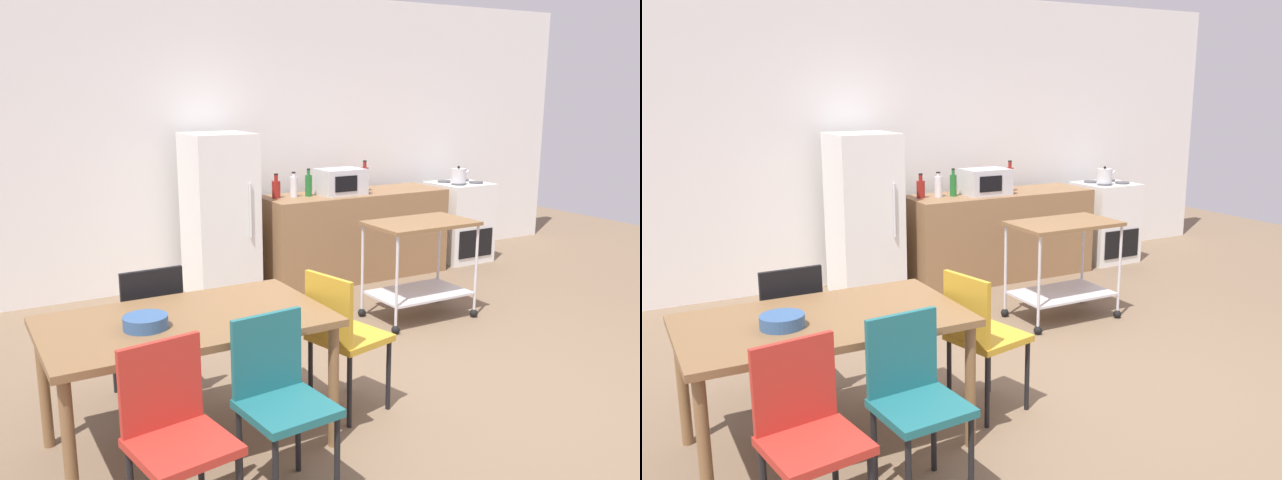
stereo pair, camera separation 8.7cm
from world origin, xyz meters
TOP-DOWN VIEW (x-y plane):
  - ground_plane at (0.00, 0.00)m, footprint 12.00×12.00m
  - back_wall at (0.00, 3.20)m, footprint 8.40×0.12m
  - kitchen_counter at (0.90, 2.60)m, footprint 2.00×0.64m
  - dining_table at (-1.77, 0.09)m, footprint 1.50×0.90m
  - chair_red at (-2.08, -0.64)m, footprint 0.46×0.46m
  - chair_black at (-1.80, 0.76)m, footprint 0.41×0.41m
  - chair_teal at (-1.53, -0.54)m, footprint 0.43×0.43m
  - chair_mustard at (-0.83, 0.03)m, footprint 0.48×0.48m
  - stove_oven at (2.35, 2.62)m, footprint 0.60×0.61m
  - refrigerator at (-0.55, 2.70)m, footprint 0.60×0.63m
  - kitchen_cart at (0.68, 1.21)m, footprint 0.91×0.57m
  - bottle_soy_sauce at (0.03, 2.67)m, footprint 0.08×0.08m
  - bottle_vinegar at (0.21, 2.64)m, footprint 0.08×0.08m
  - bottle_sparkling_water at (0.36, 2.61)m, footprint 0.07×0.07m
  - microwave at (0.71, 2.56)m, footprint 0.46×0.35m
  - bottle_soda at (1.05, 2.63)m, footprint 0.08×0.08m
  - fruit_bowl at (-2.00, 0.04)m, footprint 0.23×0.23m
  - kettle at (2.23, 2.52)m, footprint 0.24×0.17m

SIDE VIEW (x-z plane):
  - ground_plane at x=0.00m, z-range 0.00..0.00m
  - kitchen_counter at x=0.90m, z-range 0.00..0.90m
  - stove_oven at x=2.35m, z-range -0.01..0.91m
  - chair_red at x=-2.08m, z-range 0.07..0.96m
  - chair_black at x=-1.80m, z-range 0.07..0.96m
  - chair_teal at x=-1.53m, z-range 0.07..0.96m
  - chair_mustard at x=-0.83m, z-range 0.07..0.96m
  - kitchen_cart at x=0.68m, z-range 0.15..1.00m
  - dining_table at x=-1.77m, z-range 0.30..1.05m
  - refrigerator at x=-0.55m, z-range 0.00..1.55m
  - fruit_bowl at x=-2.00m, z-range 0.75..0.82m
  - bottle_soy_sauce at x=0.03m, z-range 0.87..1.12m
  - kettle at x=2.23m, z-range 0.91..1.10m
  - bottle_vinegar at x=0.21m, z-range 0.88..1.13m
  - bottle_sparkling_water at x=0.36m, z-range 0.88..1.15m
  - microwave at x=0.71m, z-range 0.90..1.16m
  - bottle_soda at x=1.05m, z-range 0.87..1.19m
  - back_wall at x=0.00m, z-range 0.00..2.90m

